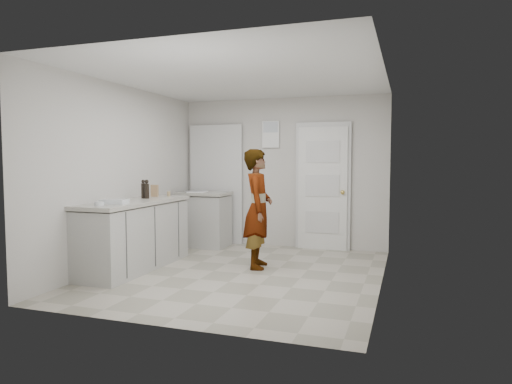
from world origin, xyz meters
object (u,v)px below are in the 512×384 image
(oil_cruet_a, at_px, (147,190))
(oil_cruet_b, at_px, (143,189))
(baking_dish, at_px, (114,202))
(cake_mix_box, at_px, (155,191))
(person, at_px, (258,209))
(egg_bowl, at_px, (99,204))
(spice_jar, at_px, (169,194))

(oil_cruet_a, distance_m, oil_cruet_b, 0.08)
(baking_dish, bearing_deg, cake_mix_box, 95.25)
(cake_mix_box, height_order, oil_cruet_a, oil_cruet_a)
(oil_cruet_b, bearing_deg, baking_dish, -82.90)
(baking_dish, bearing_deg, oil_cruet_a, 92.06)
(oil_cruet_b, bearing_deg, oil_cruet_a, -19.98)
(oil_cruet_b, bearing_deg, person, 8.89)
(person, distance_m, cake_mix_box, 1.64)
(cake_mix_box, distance_m, egg_bowl, 1.36)
(oil_cruet_b, bearing_deg, egg_bowl, -86.57)
(egg_bowl, bearing_deg, cake_mix_box, 92.72)
(oil_cruet_a, relative_size, baking_dish, 0.77)
(cake_mix_box, distance_m, baking_dish, 1.13)
(oil_cruet_b, relative_size, egg_bowl, 2.30)
(spice_jar, bearing_deg, cake_mix_box, -142.92)
(cake_mix_box, bearing_deg, oil_cruet_a, -84.75)
(spice_jar, xyz_separation_m, baking_dish, (-0.06, -1.24, -0.01))
(egg_bowl, bearing_deg, oil_cruet_a, 89.45)
(egg_bowl, bearing_deg, oil_cruet_b, 93.43)
(person, bearing_deg, cake_mix_box, 76.14)
(cake_mix_box, bearing_deg, oil_cruet_b, -97.32)
(person, distance_m, egg_bowl, 2.04)
(person, xyz_separation_m, egg_bowl, (-1.56, -1.31, 0.14))
(spice_jar, bearing_deg, person, -6.77)
(cake_mix_box, bearing_deg, person, -9.20)
(spice_jar, relative_size, baking_dish, 0.21)
(spice_jar, xyz_separation_m, egg_bowl, (-0.10, -1.49, -0.01))
(oil_cruet_a, distance_m, baking_dish, 0.80)
(spice_jar, distance_m, oil_cruet_b, 0.47)
(oil_cruet_b, bearing_deg, cake_mix_box, 90.20)
(spice_jar, xyz_separation_m, oil_cruet_b, (-0.17, -0.43, 0.09))
(spice_jar, bearing_deg, baking_dish, -92.91)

